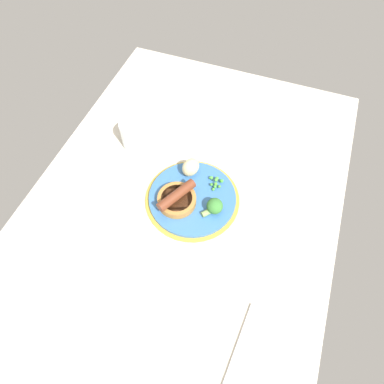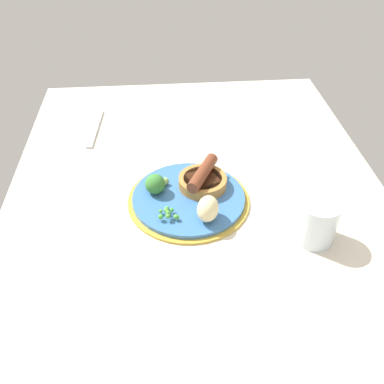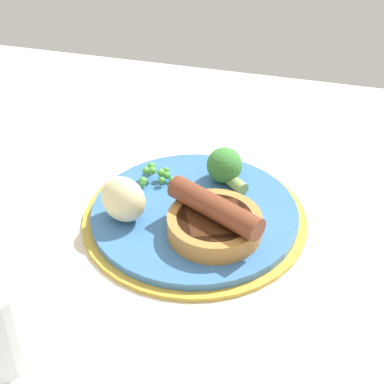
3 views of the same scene
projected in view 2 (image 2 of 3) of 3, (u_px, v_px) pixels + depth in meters
dining_table at (199, 206)px, 89.11cm from camera, size 110.00×80.00×3.00cm
dinner_plate at (189, 200)px, 87.52cm from camera, size 25.00×25.00×1.40cm
sausage_pudding at (203, 180)px, 88.51cm from camera, size 11.07×9.99×4.76cm
pea_pile at (168, 213)px, 81.66cm from camera, size 4.07×4.08×1.86cm
broccoli_floret_far at (156, 184)px, 86.95cm from camera, size 5.36×5.00×4.17cm
potato_chunk_0 at (208, 209)px, 80.26cm from camera, size 6.27×5.66×5.11cm
fork at (95, 128)px, 109.69cm from camera, size 18.07×2.98×0.60cm
drinking_glass at (316, 221)px, 77.21cm from camera, size 7.52×7.52×8.57cm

